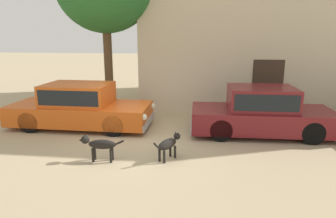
{
  "coord_description": "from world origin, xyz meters",
  "views": [
    {
      "loc": [
        1.98,
        -7.99,
        2.97
      ],
      "look_at": [
        0.96,
        0.2,
        0.9
      ],
      "focal_mm": 31.75,
      "sensor_mm": 36.0,
      "label": 1
    }
  ],
  "objects": [
    {
      "name": "ground_plane",
      "position": [
        0.0,
        0.0,
        0.0
      ],
      "size": [
        80.0,
        80.0,
        0.0
      ],
      "primitive_type": "plane",
      "color": "tan"
    },
    {
      "name": "parked_sedan_nearest",
      "position": [
        -2.06,
        1.03,
        0.71
      ],
      "size": [
        4.67,
        1.8,
        1.44
      ],
      "rotation": [
        0.0,
        0.0,
        -0.01
      ],
      "color": "#D15619",
      "rests_on": "ground_plane"
    },
    {
      "name": "parked_sedan_second",
      "position": [
        3.71,
        0.97,
        0.72
      ],
      "size": [
        4.38,
        1.81,
        1.47
      ],
      "rotation": [
        0.0,
        0.0,
        0.03
      ],
      "color": "maroon",
      "rests_on": "ground_plane"
    },
    {
      "name": "stray_dog_spotted",
      "position": [
        -0.49,
        -1.57,
        0.43
      ],
      "size": [
        1.1,
        0.24,
        0.67
      ],
      "rotation": [
        0.0,
        0.0,
        3.2
      ],
      "color": "black",
      "rests_on": "ground_plane"
    },
    {
      "name": "stray_dog_tan",
      "position": [
        1.16,
        -1.25,
        0.39
      ],
      "size": [
        0.6,
        0.86,
        0.62
      ],
      "rotation": [
        0.0,
        0.0,
        0.99
      ],
      "color": "black",
      "rests_on": "ground_plane"
    }
  ]
}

